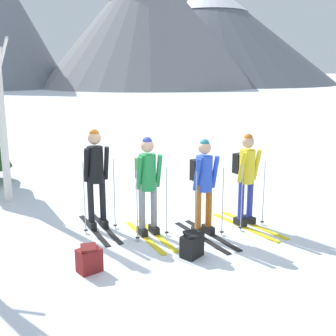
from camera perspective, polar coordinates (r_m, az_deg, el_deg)
The scene contains 9 objects.
ground_plane at distance 7.57m, azimuth -0.79°, elevation -8.60°, with size 400.00×400.00×0.00m, color white.
skier_in_black at distance 7.59m, azimuth -9.69°, elevation -0.61°, with size 0.64×1.65×1.80m.
skier_in_green at distance 7.18m, azimuth -2.79°, elevation -1.70°, with size 0.62×1.60×1.71m.
skier_in_blue at distance 7.20m, azimuth 4.78°, elevation -1.88°, with size 0.71×1.60×1.68m.
skier_in_yellow at distance 7.77m, azimuth 10.42°, elevation -0.87°, with size 0.83×1.68×1.70m.
birch_tree_tall at distance 9.47m, azimuth -21.55°, elevation 8.49°, with size 0.44×0.86×4.25m.
backpack_on_snow_front at distance 6.24m, azimuth -10.51°, elevation -11.93°, with size 0.39×0.35×0.38m.
backpack_on_snow_beside at distance 6.60m, azimuth 3.22°, elevation -10.27°, with size 0.40×0.38×0.38m.
mountain_ridge_distant at distance 70.87m, azimuth -16.13°, elevation 19.82°, with size 112.90×56.86×28.21m.
Camera 1 is at (-1.66, -6.83, 2.81)m, focal length 45.50 mm.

